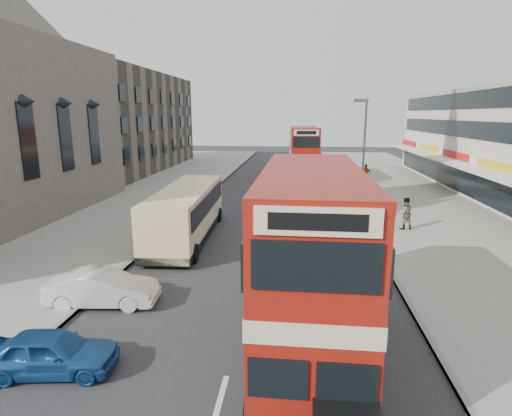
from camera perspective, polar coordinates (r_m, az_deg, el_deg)
The scene contains 19 objects.
ground at distance 14.80m, azimuth -2.03°, elevation -15.59°, with size 160.00×160.00×0.00m, color #28282B.
road_surface at distance 33.67m, azimuth 2.62°, elevation 0.79°, with size 12.00×90.00×0.01m, color #28282B.
pavement_right at distance 35.12m, azimuth 22.56°, elevation 0.42°, with size 12.00×90.00×0.15m, color gray.
pavement_left at distance 36.34m, azimuth -16.63°, elevation 1.27°, with size 12.00×90.00×0.15m, color gray.
kerb_left at distance 34.53m, azimuth -7.54°, elevation 1.11°, with size 0.20×90.00×0.16m, color gray.
kerb_right at distance 33.88m, azimuth 12.97°, elevation 0.67°, with size 0.20×90.00×0.16m, color gray.
brick_terrace at distance 56.19m, azimuth -19.62°, elevation 11.08°, with size 14.00×28.00×12.00m, color #66594C.
street_lamp at distance 31.31m, azimuth 14.62°, elevation 8.32°, with size 1.00×0.20×8.12m.
bus_main at distance 12.03m, azimuth 7.50°, elevation -7.72°, with size 2.77×9.82×5.40m.
bus_second at distance 43.68m, azimuth 6.62°, elevation 7.38°, with size 3.09×10.12×5.56m.
coach at distance 23.91m, azimuth -9.61°, elevation -0.45°, with size 3.06×10.42×2.74m.
car_left_near at distance 13.34m, azimuth -26.53°, elevation -17.45°, with size 1.45×3.62×1.23m, color navy.
car_left_front at distance 16.75m, azimuth -20.46°, elevation -10.36°, with size 1.42×4.07×1.34m, color silver.
car_right_a at distance 30.71m, azimuth 10.96°, elevation 0.67°, with size 1.90×4.67×1.36m, color maroon.
car_right_b at distance 33.87m, azimuth 10.59°, elevation 1.77°, with size 2.16×4.68×1.30m, color orange.
car_right_c at distance 45.59m, azimuth 10.02°, elevation 4.74°, with size 1.77×4.40×1.50m, color #5D90BA.
pedestrian_near at distance 26.70m, azimuth 19.91°, elevation -0.67°, with size 0.74×0.50×2.00m, color gray.
pedestrian_far at distance 43.20m, azimuth 14.90°, elevation 4.58°, with size 1.15×0.48×1.97m, color gray.
cyclist at distance 35.11m, azimuth 10.59°, elevation 2.19°, with size 0.60×1.70×2.00m.
Camera 1 is at (1.83, -12.88, 7.05)m, focal length 28.89 mm.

